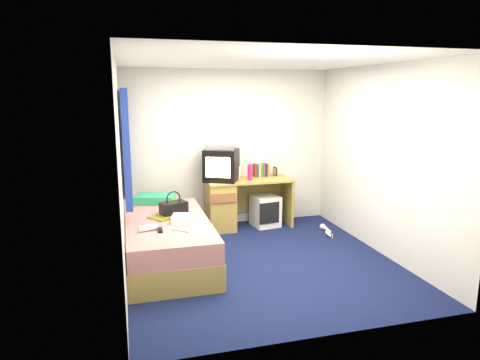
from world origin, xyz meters
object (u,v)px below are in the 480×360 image
object	(u,v)px
pillow	(155,199)
water_bottle	(148,228)
vcr	(221,147)
aerosol_can	(238,172)
pink_water_bottle	(250,173)
desk	(231,202)
colour_swatch_fan	(181,230)
bed	(168,241)
towel	(184,219)
remote_control	(160,230)
white_heels	(328,231)
magazine	(161,218)
crt_tv	(221,165)
storage_cube	(265,211)
handbag	(174,208)
picture_frame	(275,171)

from	to	relation	value
pillow	water_bottle	size ratio (longest dim) A/B	2.66
vcr	aerosol_can	world-z (taller)	vcr
pink_water_bottle	aerosol_can	size ratio (longest dim) A/B	1.13
water_bottle	desk	bearing A→B (deg)	48.64
water_bottle	colour_swatch_fan	bearing A→B (deg)	-13.82
bed	towel	distance (m)	0.40
remote_control	white_heels	bearing A→B (deg)	20.97
magazine	water_bottle	xyz separation A→B (m)	(-0.18, -0.46, 0.03)
towel	white_heels	bearing A→B (deg)	15.36
pillow	crt_tv	size ratio (longest dim) A/B	0.86
aerosol_can	desk	bearing A→B (deg)	-152.58
pillow	white_heels	bearing A→B (deg)	-9.48
vcr	pink_water_bottle	bearing A→B (deg)	10.82
crt_tv	aerosol_can	bearing A→B (deg)	39.28
white_heels	remote_control	bearing A→B (deg)	-160.99
pillow	white_heels	size ratio (longest dim) A/B	1.06
storage_cube	colour_swatch_fan	distance (m)	2.17
storage_cube	remote_control	size ratio (longest dim) A/B	2.99
handbag	magazine	world-z (taller)	handbag
desk	magazine	xyz separation A→B (m)	(-1.15, -1.04, 0.14)
storage_cube	vcr	world-z (taller)	vcr
magazine	remote_control	bearing A→B (deg)	-95.53
crt_tv	handbag	world-z (taller)	crt_tv
picture_frame	colour_swatch_fan	size ratio (longest dim) A/B	0.64
water_bottle	white_heels	distance (m)	2.80
vcr	white_heels	xyz separation A→B (m)	(1.45, -0.68, -1.22)
pink_water_bottle	towel	world-z (taller)	pink_water_bottle
pillow	towel	xyz separation A→B (m)	(0.26, -1.01, -0.01)
pink_water_bottle	remote_control	world-z (taller)	pink_water_bottle
pink_water_bottle	desk	bearing A→B (deg)	164.65
bed	remote_control	distance (m)	0.51
vcr	pillow	bearing A→B (deg)	-143.32
picture_frame	pink_water_bottle	bearing A→B (deg)	-160.32
storage_cube	remote_control	world-z (taller)	remote_control
storage_cube	remote_control	distance (m)	2.31
storage_cube	aerosol_can	bearing A→B (deg)	155.06
towel	vcr	bearing A→B (deg)	59.73
pillow	pink_water_bottle	bearing A→B (deg)	7.74
remote_control	white_heels	distance (m)	2.69
vcr	white_heels	bearing A→B (deg)	-3.81
towel	colour_swatch_fan	world-z (taller)	towel
magazine	storage_cube	bearing A→B (deg)	30.62
desk	magazine	world-z (taller)	desk
white_heels	colour_swatch_fan	bearing A→B (deg)	-158.07
towel	remote_control	size ratio (longest dim) A/B	1.67
bed	water_bottle	size ratio (longest dim) A/B	10.00
magazine	colour_swatch_fan	world-z (taller)	magazine
vcr	magazine	distance (m)	1.62
storage_cube	towel	distance (m)	1.92
pillow	colour_swatch_fan	xyz separation A→B (m)	(0.19, -1.32, -0.05)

